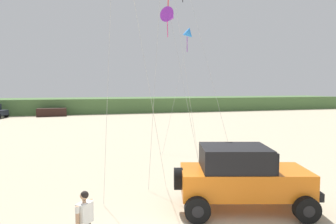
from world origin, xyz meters
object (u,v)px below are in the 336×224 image
object	(u,v)px
kite_red_delta	(189,35)
kite_yellow_diamond	(170,17)
person_watching	(85,218)
jeep	(242,176)
distant_sedan	(52,112)

from	to	relation	value
kite_red_delta	kite_yellow_diamond	distance (m)	6.24
person_watching	kite_red_delta	size ratio (longest dim) A/B	0.19
jeep	person_watching	xyz separation A→B (m)	(-5.32, -1.39, -0.26)
distant_sedan	person_watching	bearing A→B (deg)	-84.98
kite_yellow_diamond	person_watching	bearing A→B (deg)	-119.94
kite_red_delta	jeep	bearing A→B (deg)	-100.37
person_watching	jeep	bearing A→B (deg)	14.62
jeep	kite_yellow_diamond	world-z (taller)	kite_yellow_diamond
person_watching	distant_sedan	distance (m)	39.38
distant_sedan	kite_red_delta	bearing A→B (deg)	-66.29
jeep	kite_yellow_diamond	distance (m)	9.48
person_watching	kite_yellow_diamond	distance (m)	11.52
jeep	person_watching	distance (m)	5.51
person_watching	kite_yellow_diamond	xyz separation A→B (m)	(4.50, 7.81, 7.19)
person_watching	kite_yellow_diamond	world-z (taller)	kite_yellow_diamond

